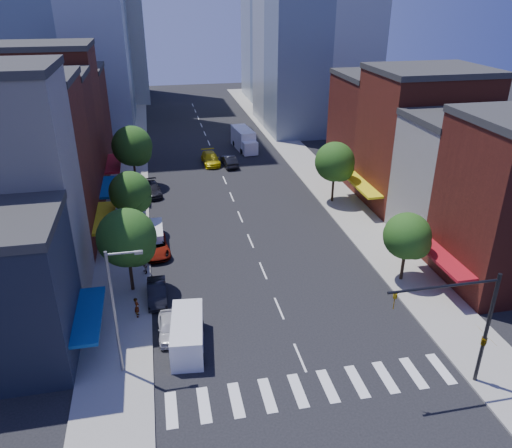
{
  "coord_description": "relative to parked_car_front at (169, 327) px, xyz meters",
  "views": [
    {
      "loc": [
        -8.48,
        -26.09,
        23.23
      ],
      "look_at": [
        -0.76,
        11.5,
        5.0
      ],
      "focal_mm": 35.0,
      "sensor_mm": 36.0,
      "label": 1
    }
  ],
  "objects": [
    {
      "name": "sidewalk_left",
      "position": [
        -3.74,
        35.62,
        -0.6
      ],
      "size": [
        5.0,
        120.0,
        0.15
      ],
      "primitive_type": "cube",
      "color": "gray",
      "rests_on": "ground"
    },
    {
      "name": "parked_car_third",
      "position": [
        -0.74,
        13.09,
        0.09
      ],
      "size": [
        3.08,
        5.69,
        1.51
      ],
      "primitive_type": "imported",
      "rotation": [
        0.0,
        0.0,
        0.11
      ],
      "color": "#999999",
      "rests_on": "ground"
    },
    {
      "name": "ground",
      "position": [
        8.76,
        -4.38,
        -0.67
      ],
      "size": [
        220.0,
        220.0,
        0.0
      ],
      "primitive_type": "plane",
      "color": "black",
      "rests_on": "ground"
    },
    {
      "name": "parked_car_second",
      "position": [
        -0.74,
        4.86,
        0.04
      ],
      "size": [
        1.53,
        4.33,
        1.42
      ],
      "primitive_type": "imported",
      "rotation": [
        0.0,
        0.0,
        0.01
      ],
      "color": "black",
      "rests_on": "ground"
    },
    {
      "name": "traffic_car_oncoming",
      "position": [
        10.26,
        37.27,
        0.11
      ],
      "size": [
        2.02,
        4.87,
        1.57
      ],
      "primitive_type": "imported",
      "rotation": [
        0.0,
        0.0,
        3.22
      ],
      "color": "black",
      "rests_on": "ground"
    },
    {
      "name": "traffic_car_far",
      "position": [
        14.74,
        53.59,
        0.1
      ],
      "size": [
        2.12,
        4.66,
        1.55
      ],
      "primitive_type": "imported",
      "rotation": [
        0.0,
        0.0,
        3.21
      ],
      "color": "#999999",
      "rests_on": "ground"
    },
    {
      "name": "pedestrian_far",
      "position": [
        -1.74,
        9.09,
        0.29
      ],
      "size": [
        0.77,
        0.9,
        1.62
      ],
      "primitive_type": "imported",
      "rotation": [
        0.0,
        0.0,
        -1.36
      ],
      "color": "#999999",
      "rests_on": "sidewalk_left"
    },
    {
      "name": "bldg_left_2",
      "position": [
        -12.24,
        16.12,
        7.33
      ],
      "size": [
        12.0,
        9.0,
        16.0
      ],
      "primitive_type": "cube",
      "color": "maroon",
      "rests_on": "ground"
    },
    {
      "name": "pedestrian_near",
      "position": [
        -2.29,
        2.64,
        0.3
      ],
      "size": [
        0.42,
        0.61,
        1.65
      ],
      "primitive_type": "imported",
      "rotation": [
        0.0,
        0.0,
        1.53
      ],
      "color": "#999999",
      "rests_on": "sidewalk_left"
    },
    {
      "name": "bldg_right_1",
      "position": [
        29.76,
        10.62,
        5.33
      ],
      "size": [
        12.0,
        8.0,
        12.0
      ],
      "primitive_type": "cube",
      "color": "beige",
      "rests_on": "ground"
    },
    {
      "name": "bldg_left_5",
      "position": [
        -12.24,
        42.62,
        5.83
      ],
      "size": [
        12.0,
        10.0,
        13.0
      ],
      "primitive_type": "cube",
      "color": "#551C15",
      "rests_on": "ground"
    },
    {
      "name": "tree_right_far",
      "position": [
        20.41,
        21.55,
        4.19
      ],
      "size": [
        4.6,
        4.6,
        7.2
      ],
      "color": "black",
      "rests_on": "sidewalk_right"
    },
    {
      "name": "tree_left_near",
      "position": [
        -2.59,
        6.55,
        4.19
      ],
      "size": [
        4.8,
        4.8,
        7.3
      ],
      "color": "black",
      "rests_on": "sidewalk_left"
    },
    {
      "name": "bldg_left_3",
      "position": [
        -12.24,
        24.62,
        6.83
      ],
      "size": [
        12.0,
        8.0,
        15.0
      ],
      "primitive_type": "cube",
      "color": "#551C15",
      "rests_on": "ground"
    },
    {
      "name": "cargo_van_near",
      "position": [
        1.24,
        -1.83,
        0.47
      ],
      "size": [
        2.71,
        5.62,
        2.31
      ],
      "rotation": [
        0.0,
        0.0,
        -0.1
      ],
      "color": "silver",
      "rests_on": "ground"
    },
    {
      "name": "taxi",
      "position": [
        7.76,
        38.74,
        0.14
      ],
      "size": [
        2.48,
        5.67,
        1.62
      ],
      "primitive_type": "imported",
      "rotation": [
        0.0,
        0.0,
        0.04
      ],
      "color": "yellow",
      "rests_on": "ground"
    },
    {
      "name": "tree_left_mid",
      "position": [
        -2.59,
        17.55,
        3.86
      ],
      "size": [
        4.2,
        4.2,
        6.65
      ],
      "color": "black",
      "rests_on": "sidewalk_left"
    },
    {
      "name": "sidewalk_right",
      "position": [
        21.26,
        35.62,
        -0.6
      ],
      "size": [
        5.0,
        120.0,
        0.15
      ],
      "primitive_type": "cube",
      "color": "gray",
      "rests_on": "ground"
    },
    {
      "name": "bldg_left_4",
      "position": [
        -12.24,
        33.12,
        7.83
      ],
      "size": [
        12.0,
        9.0,
        17.0
      ],
      "primitive_type": "cube",
      "color": "maroon",
      "rests_on": "ground"
    },
    {
      "name": "bldg_right_2",
      "position": [
        29.76,
        19.62,
        6.83
      ],
      "size": [
        12.0,
        10.0,
        15.0
      ],
      "primitive_type": "cube",
      "color": "maroon",
      "rests_on": "ground"
    },
    {
      "name": "box_truck",
      "position": [
        13.85,
        45.07,
        0.82
      ],
      "size": [
        3.06,
        8.02,
        3.15
      ],
      "rotation": [
        0.0,
        0.0,
        0.1
      ],
      "color": "white",
      "rests_on": "ground"
    },
    {
      "name": "streetlight",
      "position": [
        -3.05,
        -3.38,
        4.61
      ],
      "size": [
        2.25,
        0.25,
        9.0
      ],
      "color": "slate",
      "rests_on": "sidewalk_left"
    },
    {
      "name": "bldg_right_3",
      "position": [
        29.76,
        29.62,
        5.83
      ],
      "size": [
        12.0,
        10.0,
        13.0
      ],
      "primitive_type": "cube",
      "color": "#551C15",
      "rests_on": "ground"
    },
    {
      "name": "parked_car_rear",
      "position": [
        -0.74,
        28.28,
        0.05
      ],
      "size": [
        2.62,
        5.18,
        1.44
      ],
      "primitive_type": "imported",
      "rotation": [
        0.0,
        0.0,
        0.12
      ],
      "color": "black",
      "rests_on": "ground"
    },
    {
      "name": "tree_left_far",
      "position": [
        -2.59,
        31.55,
        4.53
      ],
      "size": [
        5.0,
        5.0,
        7.75
      ],
      "color": "black",
      "rests_on": "sidewalk_left"
    },
    {
      "name": "crosswalk",
      "position": [
        8.76,
        -7.38,
        -0.67
      ],
      "size": [
        19.0,
        3.0,
        0.01
      ],
      "primitive_type": "cube",
      "color": "silver",
      "rests_on": "ground"
    },
    {
      "name": "parked_car_front",
      "position": [
        0.0,
        0.0,
        0.0
      ],
      "size": [
        1.59,
        3.94,
        1.34
      ],
      "primitive_type": "imported",
      "rotation": [
        0.0,
        0.0,
        -0.0
      ],
      "color": "silver",
      "rests_on": "ground"
    },
    {
      "name": "tree_right_near",
      "position": [
        20.41,
        3.55,
        3.52
      ],
      "size": [
        4.0,
        4.0,
        6.2
      ],
      "color": "black",
      "rests_on": "sidewalk_right"
    },
    {
      "name": "traffic_signal",
      "position": [
        18.7,
        -8.88,
        3.49
      ],
      "size": [
        7.24,
        2.24,
        8.0
      ],
      "color": "black",
      "rests_on": "sidewalk_right"
    },
    {
      "name": "cargo_van_far",
      "position": [
        -0.74,
        14.86,
        0.26
      ],
      "size": [
        1.82,
        4.42,
        1.88
      ],
      "rotation": [
        0.0,
        0.0,
        0.0
      ],
      "color": "silver",
      "rests_on": "ground"
    }
  ]
}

